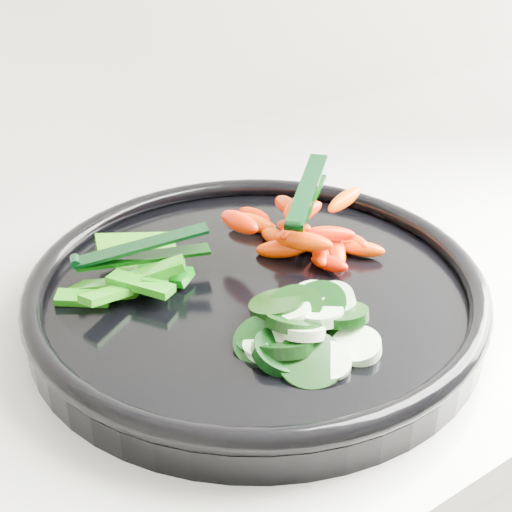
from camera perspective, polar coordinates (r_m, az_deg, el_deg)
veggie_tray at (r=0.59m, az=-0.00°, el=-2.91°), size 0.48×0.48×0.04m
cucumber_pile at (r=0.52m, az=3.50°, el=-6.04°), size 0.12×0.11×0.04m
carrot_pile at (r=0.63m, az=3.48°, el=2.10°), size 0.14×0.15×0.05m
pepper_pile at (r=0.60m, az=-9.61°, el=-1.33°), size 0.12×0.11×0.04m
tong_carrot at (r=0.62m, az=4.03°, el=4.78°), size 0.10×0.08×0.02m
tong_pepper at (r=0.59m, az=-9.36°, el=0.33°), size 0.11×0.05×0.02m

